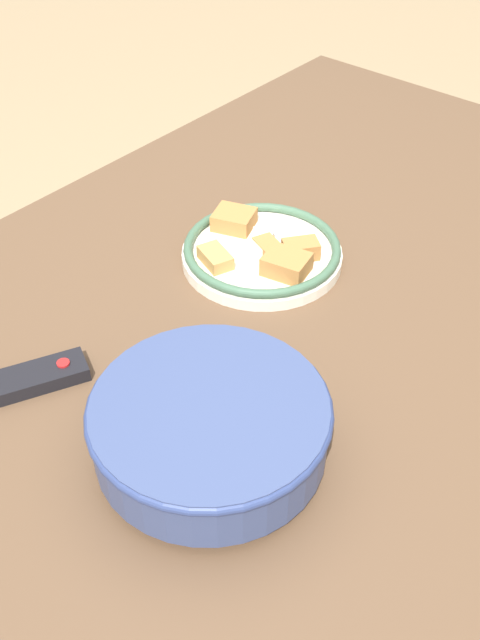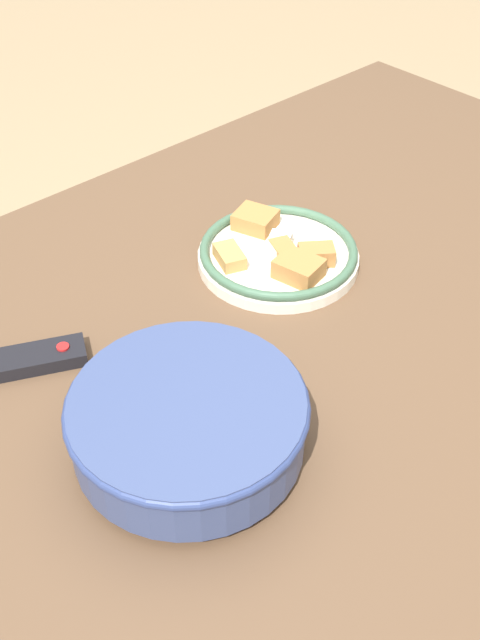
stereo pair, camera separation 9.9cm
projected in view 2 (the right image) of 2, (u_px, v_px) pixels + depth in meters
The scene contains 5 objects.
ground_plane at pixel (271, 582), 1.57m from camera, with size 8.00×8.00×0.00m, color #9E8460.
dining_table at pixel (283, 346), 1.12m from camera, with size 1.60×0.99×0.75m.
noodle_bowl at pixel (188, 422), 0.85m from camera, with size 0.28×0.28×0.09m.
food_plate at pixel (278, 254), 1.15m from camera, with size 0.25×0.25×0.05m.
tv_remote at pixel (14, 363), 0.98m from camera, with size 0.19×0.13×0.02m.
Camera 2 is at (-0.60, -0.56, 1.44)m, focal length 42.00 mm.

